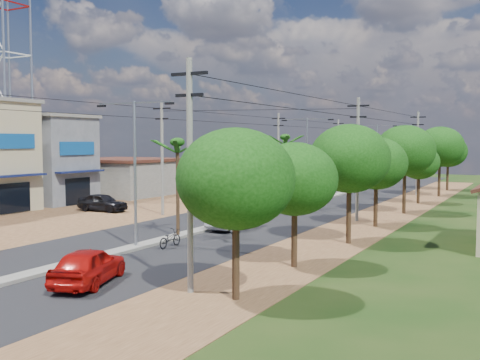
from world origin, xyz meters
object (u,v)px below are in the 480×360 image
at_px(car_parked_dark, 103,203).
at_px(moto_rider_east, 170,239).
at_px(car_red_near, 88,266).
at_px(car_silver_mid, 235,218).
at_px(car_white_far, 283,198).

height_order(car_parked_dark, moto_rider_east, car_parked_dark).
height_order(car_red_near, car_silver_mid, car_silver_mid).
bearing_deg(car_silver_mid, moto_rider_east, 92.72).
distance_m(car_white_far, moto_rider_east, 21.98).
height_order(car_silver_mid, car_parked_dark, car_silver_mid).
distance_m(car_red_near, moto_rider_east, 8.28).
bearing_deg(car_red_near, moto_rider_east, -97.18).
bearing_deg(car_silver_mid, car_parked_dark, -8.99).
xyz_separation_m(car_silver_mid, car_parked_dark, (-14.22, 3.05, -0.03)).
bearing_deg(car_parked_dark, car_red_near, -140.28).
xyz_separation_m(car_parked_dark, moto_rider_east, (14.17, -10.31, -0.26)).
relative_size(car_red_near, moto_rider_east, 2.43).
relative_size(car_white_far, car_parked_dark, 1.10).
height_order(car_silver_mid, moto_rider_east, car_silver_mid).
distance_m(car_white_far, car_parked_dark, 16.05).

